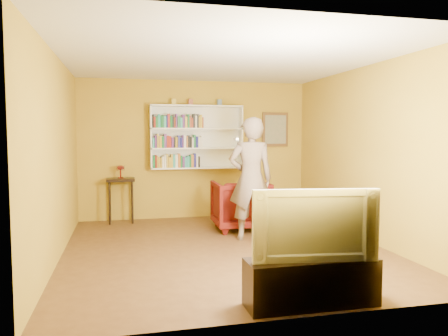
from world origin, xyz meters
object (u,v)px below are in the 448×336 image
Objects in this scene: console_table at (121,186)px; person at (251,179)px; armchair at (240,205)px; television at (312,223)px; tv_cabinet at (311,282)px; ruby_lustre at (120,169)px; bookshelf at (196,137)px.

person reaches higher than console_table.
armchair is 3.47m from television.
person is 2.79m from tv_cabinet.
person is (1.99, -1.81, -0.05)m from ruby_lustre.
armchair is 0.92m from person.
ruby_lustre is at bearing -63.43° from console_table.
ruby_lustre is 2.36m from armchair.
bookshelf is 1.51× the size of television.
person is 1.49× the size of tv_cabinet.
console_table is 0.44× the size of person.
tv_cabinet is at bearing -85.79° from bookshelf.
bookshelf is 1.72m from console_table.
television is at bearing -68.20° from ruby_lustre.
bookshelf reaches higher than person.
console_table reaches higher than tv_cabinet.
bookshelf is at bearing 6.25° from console_table.
bookshelf is at bearing -63.31° from armchair.
bookshelf is at bearing 102.09° from television.
console_table is at bearing 119.69° from television.
console_table is 0.32m from ruby_lustre.
armchair is at bearing -27.68° from console_table.
tv_cabinet is at bearing -68.20° from console_table.
armchair is at bearing -85.65° from person.
television reaches higher than ruby_lustre.
bookshelf is 0.94× the size of person.
bookshelf reaches higher than ruby_lustre.
console_table is 3.50× the size of ruby_lustre.
console_table is at bearing -173.75° from bookshelf.
television is at bearing 0.00° from tv_cabinet.
console_table is 0.89× the size of armchair.
television reaches higher than console_table.
bookshelf is 1.92× the size of armchair.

